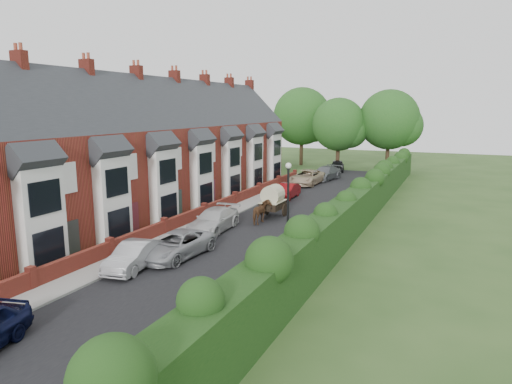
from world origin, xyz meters
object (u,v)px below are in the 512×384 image
at_px(car_grey, 325,173).
at_px(horse_cart, 273,199).
at_px(car_silver_a, 134,256).
at_px(car_silver_b, 177,245).
at_px(car_black, 337,166).
at_px(car_green, 274,197).
at_px(car_red, 287,191).
at_px(car_white, 214,220).
at_px(horse, 262,212).
at_px(car_beige, 307,177).
at_px(lamppost, 288,198).

distance_m(car_grey, horse_cart, 18.95).
relative_size(car_silver_a, horse_cart, 1.21).
bearing_deg(car_grey, horse_cart, -76.15).
bearing_deg(car_silver_b, car_silver_a, -107.33).
height_order(car_silver_a, horse_cart, horse_cart).
bearing_deg(car_black, car_grey, -97.87).
distance_m(car_black, horse_cart, 26.55).
xyz_separation_m(car_silver_b, car_green, (-0.23, 14.70, -0.03)).
height_order(car_red, car_grey, car_grey).
distance_m(car_red, car_black, 19.26).
xyz_separation_m(car_silver_a, car_black, (0.33, 39.50, 0.04)).
height_order(car_green, car_red, car_red).
relative_size(car_white, horse, 2.59).
bearing_deg(car_green, car_red, 78.01).
bearing_deg(car_beige, car_silver_b, -85.22).
bearing_deg(car_silver_b, lamppost, 28.52).
height_order(car_silver_a, car_green, car_silver_a).
bearing_deg(car_silver_a, car_black, 79.92).
bearing_deg(car_silver_a, car_grey, 78.79).
bearing_deg(car_grey, car_white, -82.07).
xyz_separation_m(car_black, horse_cart, (1.89, -26.47, 0.68)).
xyz_separation_m(car_silver_b, horse_cart, (1.29, 10.63, 0.70)).
bearing_deg(car_grey, car_silver_a, -81.78).
bearing_deg(car_green, car_silver_b, -101.99).
xyz_separation_m(car_white, horse, (2.12, 3.00, 0.09)).
bearing_deg(horse_cart, car_white, -112.70).
xyz_separation_m(car_silver_b, horse, (1.29, 8.55, 0.12)).
bearing_deg(horse_cart, horse, -90.00).
height_order(car_grey, horse, horse).
distance_m(car_green, car_grey, 14.82).
relative_size(lamppost, car_red, 1.29).
xyz_separation_m(car_grey, horse_cart, (1.33, -18.89, 0.63)).
relative_size(car_silver_b, car_green, 1.29).
height_order(car_silver_a, car_silver_b, car_silver_b).
bearing_deg(car_silver_b, car_green, 94.82).
bearing_deg(car_silver_a, car_white, 79.65).
relative_size(car_silver_a, car_silver_b, 0.82).
distance_m(car_green, horse_cart, 4.40).
relative_size(car_white, car_grey, 0.95).
relative_size(car_silver_b, horse, 2.58).
xyz_separation_m(lamppost, car_green, (-5.69, 12.20, -2.64)).
distance_m(car_silver_b, car_red, 17.85).
relative_size(car_green, horse_cart, 1.15).
height_order(lamppost, car_red, lamppost).
distance_m(car_grey, horse, 21.01).
bearing_deg(lamppost, car_red, 110.50).
xyz_separation_m(horse, horse_cart, (0.00, 2.08, 0.58)).
relative_size(lamppost, car_silver_a, 1.26).
distance_m(lamppost, car_silver_b, 6.55).
height_order(car_silver_a, horse, horse).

